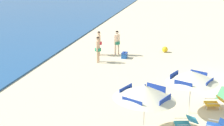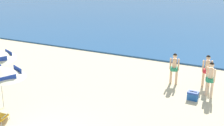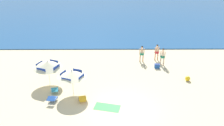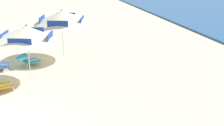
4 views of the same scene
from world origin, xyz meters
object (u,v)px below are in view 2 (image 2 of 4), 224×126
person_standing_near_shore (207,69)px  person_wading_in (210,77)px  cooler_box (193,96)px  person_standing_beside (174,67)px

person_standing_near_shore → person_wading_in: size_ratio=0.98×
person_standing_near_shore → cooler_box: size_ratio=3.33×
person_standing_beside → cooler_box: size_ratio=3.32×
person_wading_in → cooler_box: person_wading_in is taller
person_standing_near_shore → person_wading_in: person_wading_in is taller
person_standing_near_shore → person_wading_in: 1.25m
person_wading_in → cooler_box: bearing=-131.9°
person_standing_near_shore → person_standing_beside: 1.64m
person_standing_beside → person_wading_in: 2.08m
person_standing_near_shore → person_standing_beside: size_ratio=1.00×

